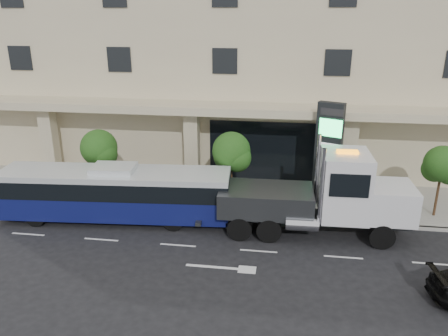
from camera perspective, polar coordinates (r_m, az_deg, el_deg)
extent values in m
plane|color=black|center=(22.85, 4.79, -8.88)|extent=(120.00, 120.00, 0.00)
cube|color=gray|center=(27.32, 5.47, -3.78)|extent=(120.00, 6.00, 0.15)
cube|color=gray|center=(24.60, 5.10, -6.53)|extent=(120.00, 0.30, 0.15)
cube|color=#BBAB8C|center=(35.61, 6.94, 18.04)|extent=(60.00, 15.00, 20.00)
cube|color=#BBAB8C|center=(27.49, 6.01, 7.57)|extent=(60.00, 2.80, 0.50)
cube|color=black|center=(29.39, 5.90, 2.22)|extent=(8.00, 0.12, 4.00)
cube|color=#BBAB8C|center=(32.35, -21.80, 3.34)|extent=(0.90, 0.90, 4.90)
cube|color=#BBAB8C|center=(28.75, -4.18, 2.81)|extent=(0.90, 0.90, 4.90)
cube|color=#BBAB8C|center=(28.41, 15.95, 1.89)|extent=(0.90, 0.90, 4.90)
cylinder|color=#422B19|center=(27.72, -15.70, -0.83)|extent=(0.14, 0.14, 2.80)
sphere|color=#134314|center=(27.19, -16.03, 2.57)|extent=(2.20, 2.20, 2.20)
sphere|color=#134314|center=(26.97, -15.45, 1.78)|extent=(1.65, 1.65, 1.65)
sphere|color=#134314|center=(27.60, -16.36, 1.92)|extent=(1.54, 1.54, 1.54)
cylinder|color=#422B19|center=(25.60, 0.94, -1.60)|extent=(0.14, 0.14, 2.94)
sphere|color=#134314|center=(25.00, 0.96, 2.26)|extent=(2.20, 2.20, 2.20)
sphere|color=#134314|center=(24.88, 1.70, 1.35)|extent=(1.65, 1.65, 1.65)
sphere|color=#134314|center=(25.36, 0.34, 1.52)|extent=(1.54, 1.54, 1.54)
cylinder|color=#422B19|center=(26.85, 26.11, -2.91)|extent=(0.14, 0.14, 2.73)
sphere|color=#134314|center=(26.31, 26.65, 0.48)|extent=(2.00, 2.00, 2.00)
sphere|color=#134314|center=(26.51, 25.79, -0.15)|extent=(1.40, 1.40, 1.40)
cylinder|color=black|center=(25.68, -23.41, -5.91)|extent=(1.06, 0.39, 1.04)
cylinder|color=black|center=(27.45, -21.42, -4.00)|extent=(1.06, 0.39, 1.04)
cylinder|color=black|center=(23.29, -6.67, -6.94)|extent=(1.06, 0.39, 1.04)
cylinder|color=black|center=(25.23, -5.80, -4.74)|extent=(1.06, 0.39, 1.04)
cube|color=#0F1451|center=(24.84, -13.85, -4.46)|extent=(12.63, 3.53, 1.25)
cube|color=black|center=(24.43, -14.06, -2.12)|extent=(12.63, 3.57, 0.93)
cube|color=silver|center=(24.21, -14.18, -0.75)|extent=(12.63, 3.53, 0.31)
cube|color=silver|center=(24.11, -14.24, -0.06)|extent=(2.40, 1.83, 0.31)
cube|color=#2D3033|center=(27.52, -26.18, -4.76)|extent=(0.34, 2.60, 0.31)
cube|color=#2D3033|center=(23.97, 0.58, -6.14)|extent=(0.34, 2.60, 0.31)
cube|color=#2D3033|center=(23.16, 11.52, -6.30)|extent=(9.70, 1.37, 0.46)
cube|color=silver|center=(23.36, 20.78, -4.10)|extent=(2.34, 2.67, 1.71)
cube|color=silver|center=(23.67, 23.46, -4.15)|extent=(0.14, 2.28, 1.37)
cube|color=silver|center=(22.60, 15.43, -2.10)|extent=(2.34, 2.90, 3.30)
cube|color=black|center=(22.62, 18.25, -0.99)|extent=(0.16, 2.50, 1.37)
cylinder|color=silver|center=(21.18, 12.61, -2.51)|extent=(0.21, 0.21, 3.87)
cylinder|color=silver|center=(23.51, 12.07, -0.23)|extent=(0.21, 0.21, 3.87)
cube|color=#2D3033|center=(22.71, 5.49, -4.14)|extent=(4.84, 2.85, 1.25)
cube|color=#2D3033|center=(23.19, -1.35, -5.39)|extent=(1.83, 0.36, 0.25)
cube|color=#2D3033|center=(23.48, -3.00, -6.30)|extent=(0.33, 2.05, 0.20)
cube|color=orange|center=(22.05, 15.82, 2.02)|extent=(1.03, 0.42, 0.16)
cylinder|color=black|center=(22.77, 19.92, -8.42)|extent=(1.26, 0.39, 1.25)
cylinder|color=black|center=(24.86, 18.77, -5.87)|extent=(1.26, 0.39, 1.25)
cylinder|color=black|center=(22.12, 5.90, -8.11)|extent=(1.26, 0.39, 1.25)
cylinder|color=black|center=(24.27, 6.02, -5.50)|extent=(1.26, 0.39, 1.25)
cylinder|color=black|center=(22.18, 2.04, -7.93)|extent=(1.26, 0.39, 1.25)
cylinder|color=black|center=(24.31, 2.52, -5.35)|extent=(1.26, 0.39, 1.25)
cube|color=black|center=(26.09, 13.41, 1.85)|extent=(1.58, 1.05, 6.02)
cube|color=#29FA78|center=(25.40, 13.74, 5.10)|extent=(1.22, 0.56, 1.00)
cube|color=silver|center=(25.71, 13.53, 2.51)|extent=(1.22, 0.56, 0.60)
cube|color=#262628|center=(25.19, 13.91, 7.09)|extent=(1.22, 0.56, 0.40)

